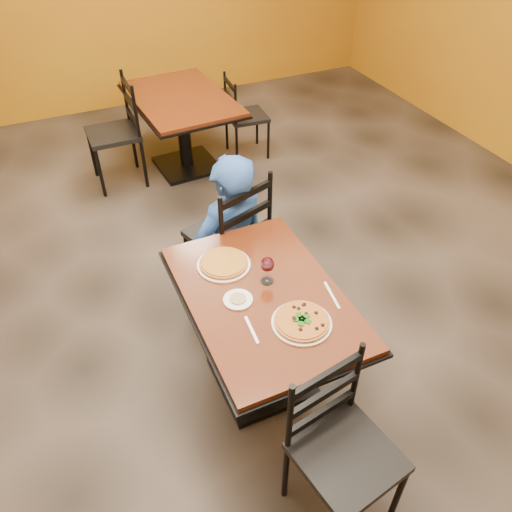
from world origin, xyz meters
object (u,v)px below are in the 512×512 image
table_main (263,318)px  chair_main_near (347,458)px  table_second (182,116)px  side_plate (238,300)px  plate_main (302,323)px  pizza_far (224,263)px  chair_main_far (227,235)px  diner (231,231)px  plate_far (224,265)px  wine_glass (267,269)px  chair_second_left (113,134)px  chair_second_right (247,116)px  pizza_main (302,321)px

table_main → chair_main_near: 0.88m
table_second → side_plate: 2.77m
plate_main → pizza_far: pizza_far is taller
plate_main → chair_main_far: bearing=88.3°
table_second → plate_main: size_ratio=4.31×
diner → pizza_far: 0.58m
plate_far → wine_glass: bearing=-52.5°
chair_main_far → side_plate: bearing=53.9°
chair_second_left → plate_far: bearing=4.2°
table_second → chair_second_right: size_ratio=1.58×
plate_main → wine_glass: bearing=94.1°
chair_main_near → pizza_far: chair_main_near is taller
table_main → plate_main: plate_main is taller
diner → pizza_main: diner is taller
table_main → pizza_main: bearing=-72.3°
plate_far → wine_glass: wine_glass is taller
table_main → table_second: size_ratio=0.92×
chair_main_far → diner: (0.01, -0.06, 0.07)m
chair_main_near → chair_second_left: (-0.30, 3.59, 0.03)m
table_second → chair_main_far: bearing=-98.5°
table_second → diner: bearing=-98.1°
plate_main → plate_far: bearing=108.7°
pizza_main → side_plate: 0.37m
table_second → plate_far: size_ratio=4.31×
chair_second_right → pizza_far: bearing=158.3°
chair_second_right → diner: 2.14m
chair_main_far → side_plate: (-0.26, -0.85, 0.25)m
plate_far → pizza_far: pizza_far is taller
chair_main_near → chair_second_right: (1.06, 3.59, -0.05)m
diner → table_second: bearing=-110.0°
side_plate → wine_glass: size_ratio=0.89×
plate_main → pizza_far: bearing=108.7°
table_second → side_plate: bearing=-101.4°
chair_second_right → side_plate: (-1.22, -2.70, 0.33)m
plate_main → wine_glass: wine_glass is taller
chair_second_left → chair_second_right: size_ratio=1.19×
chair_main_far → wine_glass: 0.84m
plate_main → pizza_main: pizza_main is taller
wine_glass → table_second: bearing=82.7°
table_main → wine_glass: bearing=53.6°
chair_second_right → side_plate: 2.99m
chair_main_near → wine_glass: 1.02m
table_second → chair_second_right: bearing=0.0°
chair_second_left → table_second: bearing=90.1°
pizza_main → diner: bearing=87.8°
diner → side_plate: size_ratio=7.23×
table_main → diner: 0.81m
chair_main_far → plate_far: 0.65m
table_main → plate_main: size_ratio=3.97×
pizza_main → table_second: bearing=84.0°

